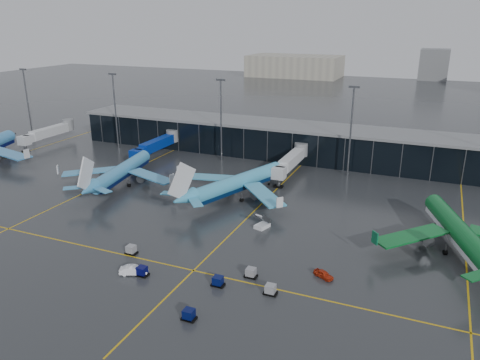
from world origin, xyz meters
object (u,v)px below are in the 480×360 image
at_px(airliner_arkefly, 122,163).
at_px(airliner_aer_lingus, 461,221).
at_px(airliner_klm_near, 239,173).
at_px(baggage_carts, 198,279).
at_px(service_van_white, 134,270).
at_px(mobile_airstair, 262,224).
at_px(service_van_red, 324,274).

relative_size(airliner_arkefly, airliner_aer_lingus, 0.95).
distance_m(airliner_klm_near, baggage_carts, 41.63).
xyz_separation_m(airliner_arkefly, service_van_white, (30.86, -38.91, -5.15)).
bearing_deg(mobile_airstair, service_van_white, -100.26).
distance_m(airliner_klm_near, service_van_white, 42.49).
distance_m(airliner_arkefly, service_van_red, 67.70).
distance_m(service_van_red, service_van_white, 33.24).
height_order(mobile_airstair, service_van_red, mobile_airstair).
bearing_deg(airliner_klm_near, service_van_red, -26.41).
distance_m(airliner_arkefly, airliner_klm_near, 33.17).
bearing_deg(airliner_arkefly, service_van_red, -33.18).
bearing_deg(baggage_carts, service_van_red, 27.51).
bearing_deg(mobile_airstair, airliner_aer_lingus, 24.72).
relative_size(airliner_klm_near, airliner_aer_lingus, 1.00).
xyz_separation_m(mobile_airstair, service_van_red, (17.01, -15.09, -0.13)).
height_order(airliner_aer_lingus, service_van_white, airliner_aer_lingus).
distance_m(airliner_arkefly, service_van_white, 49.93).
height_order(service_van_red, service_van_white, service_van_white).
bearing_deg(baggage_carts, mobile_airstair, 85.00).
bearing_deg(airliner_aer_lingus, service_van_red, -155.98).
relative_size(mobile_airstair, service_van_white, 0.75).
distance_m(airliner_klm_near, mobile_airstair, 19.91).
xyz_separation_m(baggage_carts, service_van_white, (-11.81, -1.96, 0.05)).
height_order(airliner_arkefly, mobile_airstair, airliner_arkefly).
bearing_deg(airliner_aer_lingus, mobile_airstair, 168.21).
distance_m(airliner_klm_near, airliner_aer_lingus, 51.19).
relative_size(airliner_arkefly, service_van_red, 10.28).
relative_size(airliner_arkefly, airliner_klm_near, 0.95).
distance_m(airliner_arkefly, airliner_aer_lingus, 83.52).
bearing_deg(airliner_klm_near, service_van_white, -73.11).
bearing_deg(service_van_red, airliner_klm_near, 71.64).
relative_size(airliner_aer_lingus, mobile_airstair, 10.98).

